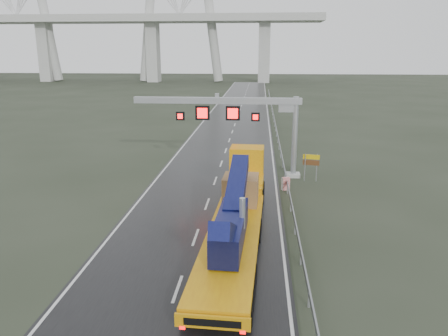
# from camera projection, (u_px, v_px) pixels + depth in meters

# --- Properties ---
(ground) EXTENTS (400.00, 400.00, 0.00)m
(ground) POSITION_uv_depth(u_px,v_px,m) (185.00, 269.00, 22.79)
(ground) COLOR #282F21
(ground) RESTS_ON ground
(road) EXTENTS (11.00, 200.00, 0.02)m
(road) POSITION_uv_depth(u_px,v_px,m) (232.00, 132.00, 61.28)
(road) COLOR black
(road) RESTS_ON ground
(guardrail) EXTENTS (0.20, 140.00, 1.40)m
(guardrail) POSITION_uv_depth(u_px,v_px,m) (279.00, 142.00, 51.00)
(guardrail) COLOR gray
(guardrail) RESTS_ON ground
(sign_gantry) EXTENTS (14.90, 1.20, 7.42)m
(sign_gantry) POSITION_uv_depth(u_px,v_px,m) (241.00, 114.00, 38.48)
(sign_gantry) COLOR #B3B4AF
(sign_gantry) RESTS_ON ground
(heavy_haul_truck) EXTENTS (3.65, 19.74, 4.61)m
(heavy_haul_truck) POSITION_uv_depth(u_px,v_px,m) (239.00, 202.00, 27.63)
(heavy_haul_truck) COLOR #C4790A
(heavy_haul_truck) RESTS_ON ground
(exit_sign_pair) EXTENTS (1.40, 0.36, 2.44)m
(exit_sign_pair) POSITION_uv_depth(u_px,v_px,m) (311.00, 162.00, 37.72)
(exit_sign_pair) COLOR #9FA2A7
(exit_sign_pair) RESTS_ON ground
(striped_barrier) EXTENTS (0.70, 0.55, 1.05)m
(striped_barrier) POSITION_uv_depth(u_px,v_px,m) (286.00, 184.00, 35.65)
(striped_barrier) COLOR red
(striped_barrier) RESTS_ON ground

